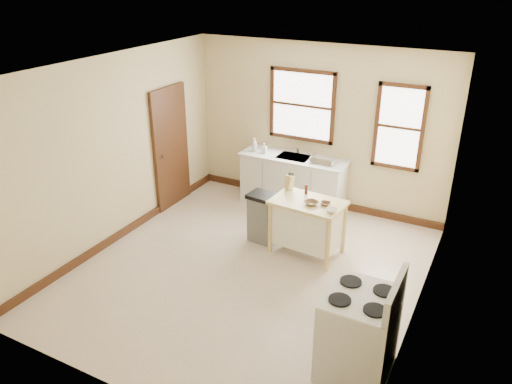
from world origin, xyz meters
TOP-DOWN VIEW (x-y plane):
  - floor at (0.00, 0.00)m, footprint 5.00×5.00m
  - ceiling at (0.00, 0.00)m, footprint 5.00×5.00m
  - wall_back at (0.00, 2.50)m, footprint 4.50×0.04m
  - wall_left at (-2.25, 0.00)m, footprint 0.04×5.00m
  - wall_right at (2.25, 0.00)m, footprint 0.04×5.00m
  - window_main at (-0.30, 2.48)m, footprint 1.17×0.06m
  - window_side at (1.35, 2.48)m, footprint 0.77×0.06m
  - door_left at (-2.21, 1.30)m, footprint 0.06×0.90m
  - baseboard_back at (0.00, 2.47)m, footprint 4.50×0.04m
  - baseboard_left at (-2.22, 0.00)m, footprint 0.04×5.00m
  - sink_counter at (-0.30, 2.20)m, footprint 1.86×0.62m
  - faucet at (-0.30, 2.38)m, footprint 0.03×0.03m
  - soap_bottle_a at (-1.03, 2.14)m, footprint 0.09×0.09m
  - soap_bottle_b at (-0.84, 2.14)m, footprint 0.08×0.09m
  - dish_rack at (0.26, 2.14)m, footprint 0.44×0.35m
  - kitchen_island at (0.53, 0.83)m, footprint 1.07×0.73m
  - knife_block at (0.11, 1.10)m, footprint 0.12×0.12m
  - pepper_grinder at (0.40, 1.05)m, footprint 0.05×0.05m
  - bowl_a at (0.60, 0.75)m, footprint 0.26×0.26m
  - bowl_b at (0.78, 0.83)m, footprint 0.17×0.17m
  - bowl_c at (0.94, 0.66)m, footprint 0.19×0.19m
  - trash_bin at (-0.22, 0.85)m, footprint 0.43×0.37m
  - gas_stove at (1.89, -1.13)m, footprint 0.75×0.76m

SIDE VIEW (x-z plane):
  - floor at x=0.00m, z-range 0.00..0.00m
  - baseboard_back at x=0.00m, z-range 0.00..0.12m
  - baseboard_left at x=-2.22m, z-range 0.00..0.12m
  - trash_bin at x=-0.22m, z-range 0.00..0.78m
  - kitchen_island at x=0.53m, z-range 0.00..0.84m
  - sink_counter at x=-0.30m, z-range 0.00..0.92m
  - gas_stove at x=1.89m, z-range 0.00..1.21m
  - bowl_b at x=0.78m, z-range 0.84..0.88m
  - bowl_a at x=0.60m, z-range 0.84..0.89m
  - bowl_c at x=0.94m, z-range 0.84..0.89m
  - pepper_grinder at x=0.40m, z-range 0.84..0.99m
  - knife_block at x=0.11m, z-range 0.84..1.04m
  - dish_rack at x=0.26m, z-range 0.92..1.02m
  - soap_bottle_b at x=-0.84m, z-range 0.92..1.10m
  - faucet at x=-0.30m, z-range 0.92..1.14m
  - soap_bottle_a at x=-1.03m, z-range 0.92..1.16m
  - door_left at x=-2.21m, z-range 0.00..2.10m
  - wall_back at x=0.00m, z-range 0.00..2.80m
  - wall_left at x=-2.25m, z-range 0.00..2.80m
  - wall_right at x=2.25m, z-range 0.00..2.80m
  - window_side at x=1.35m, z-range 0.92..2.29m
  - window_main at x=-0.30m, z-range 1.14..2.36m
  - ceiling at x=0.00m, z-range 2.80..2.80m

